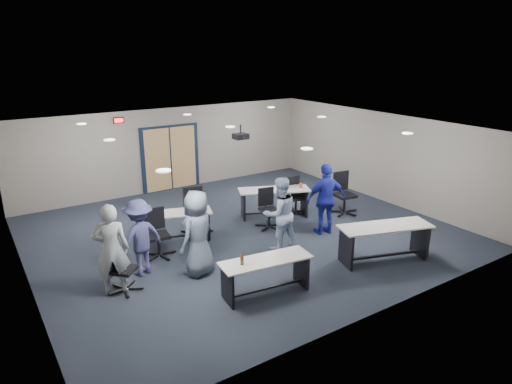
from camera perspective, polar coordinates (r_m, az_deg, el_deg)
floor at (r=11.83m, az=-1.79°, el=-5.06°), size 10.00×10.00×0.00m
back_wall at (r=15.27m, az=-10.75°, el=5.26°), size 10.00×0.04×2.70m
front_wall at (r=8.11m, az=15.10°, el=-6.49°), size 10.00×0.04×2.70m
left_wall at (r=9.88m, az=-27.47°, el=-3.50°), size 0.04×9.00×2.70m
right_wall at (r=14.52m, az=15.26°, el=4.29°), size 0.04×9.00×2.70m
ceiling at (r=11.06m, az=-1.93°, el=7.93°), size 10.00×9.00×0.04m
double_door at (r=15.30m, az=-10.63°, el=4.14°), size 2.00×0.07×2.20m
exit_sign at (r=14.50m, az=-16.81°, el=8.58°), size 0.32×0.07×0.18m
ceiling_projector at (r=11.68m, az=-1.93°, el=7.00°), size 0.35×0.32×0.37m
ceiling_can_lights at (r=11.27m, az=-2.60°, el=7.96°), size 6.24×5.74×0.02m
table_front_left at (r=8.87m, az=1.18°, el=-9.73°), size 1.85×0.83×1.00m
table_front_right at (r=10.52m, az=15.77°, el=-5.41°), size 2.17×1.30×0.84m
table_back_left at (r=11.35m, az=-10.13°, el=-3.63°), size 1.90×1.13×0.73m
table_back_right at (r=12.74m, az=2.30°, el=-0.71°), size 2.06×1.39×0.93m
chair_back_a at (r=10.56m, az=-12.16°, el=-5.13°), size 0.77×0.77×1.10m
chair_back_b at (r=11.58m, az=-7.52°, el=-2.53°), size 0.89×0.89×1.20m
chair_back_c at (r=11.95m, az=1.67°, el=-2.12°), size 0.76×0.76×1.05m
chair_back_d at (r=13.01m, az=5.03°, el=-0.48°), size 0.75×0.75×1.05m
chair_loose_left at (r=9.32m, az=-16.23°, el=-9.12°), size 0.87×0.87×0.98m
chair_loose_right at (r=13.17m, az=11.07°, el=-0.21°), size 0.86×0.86×1.18m
person_gray at (r=9.14m, az=-17.62°, el=-6.86°), size 0.78×0.64×1.83m
person_plaid at (r=9.52m, az=-7.32°, el=-5.12°), size 1.06×0.92×1.83m
person_lightblue at (r=10.62m, az=2.99°, el=-2.72°), size 0.91×0.74×1.75m
person_navy at (r=11.60m, az=8.72°, el=-0.89°), size 1.14×0.66×1.83m
person_back at (r=9.77m, az=-14.37°, el=-5.53°), size 1.18×0.86×1.65m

